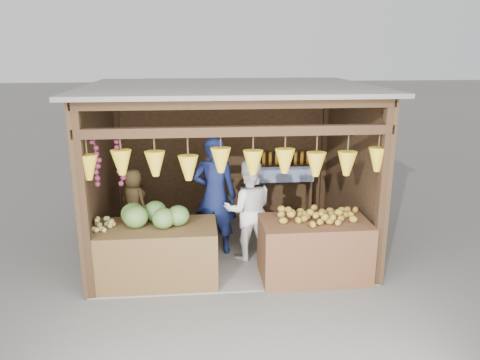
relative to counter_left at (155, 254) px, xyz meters
name	(u,v)px	position (x,y,z in m)	size (l,w,h in m)	color
ground	(230,247)	(1.13, 1.06, -0.41)	(80.00, 80.00, 0.00)	#514F49
stall_structure	(227,150)	(1.09, 1.01, 1.25)	(4.30, 3.30, 2.66)	slate
back_shelf	(280,175)	(2.18, 2.34, 0.46)	(1.25, 0.32, 1.32)	#382314
counter_left	(155,254)	(0.00, 0.00, 0.00)	(1.73, 0.85, 0.83)	#4E331A
counter_right	(314,249)	(2.25, -0.07, 0.01)	(1.52, 0.85, 0.85)	#51301B
stool	(136,242)	(-0.40, 1.14, -0.28)	(0.29, 0.29, 0.27)	black
man_standing	(215,196)	(0.89, 0.91, 0.54)	(0.69, 0.46, 1.90)	#131C49
woman_standing	(248,210)	(1.39, 0.64, 0.39)	(0.78, 0.61, 1.60)	white
vendor_seated	(134,202)	(-0.40, 1.14, 0.40)	(0.53, 0.35, 1.09)	brown
melon_pile	(154,214)	(0.01, 0.06, 0.57)	(1.00, 0.50, 0.32)	#245416
tanfruit_pile	(104,224)	(-0.66, -0.01, 0.48)	(0.34, 0.40, 0.13)	olive
mango_pile	(322,213)	(2.35, -0.04, 0.55)	(1.40, 0.64, 0.22)	#C4631A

